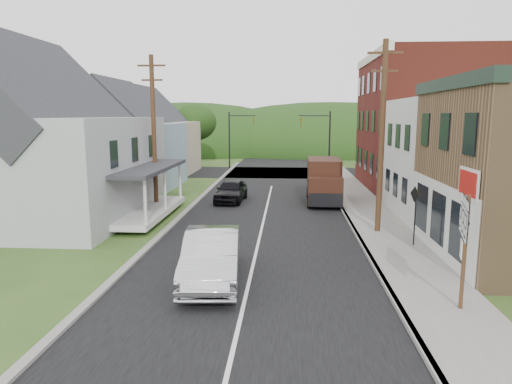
% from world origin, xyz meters
% --- Properties ---
extents(ground, '(120.00, 120.00, 0.00)m').
position_xyz_m(ground, '(0.00, 0.00, 0.00)').
color(ground, '#2D4719').
rests_on(ground, ground).
extents(road, '(9.00, 90.00, 0.02)m').
position_xyz_m(road, '(0.00, 10.00, 0.00)').
color(road, black).
rests_on(road, ground).
extents(cross_road, '(60.00, 9.00, 0.02)m').
position_xyz_m(cross_road, '(0.00, 27.00, 0.00)').
color(cross_road, black).
rests_on(cross_road, ground).
extents(sidewalk_right, '(2.80, 55.00, 0.15)m').
position_xyz_m(sidewalk_right, '(5.90, 8.00, 0.07)').
color(sidewalk_right, slate).
rests_on(sidewalk_right, ground).
extents(curb_right, '(0.20, 55.00, 0.15)m').
position_xyz_m(curb_right, '(4.55, 8.00, 0.07)').
color(curb_right, slate).
rests_on(curb_right, ground).
extents(curb_left, '(0.30, 55.00, 0.12)m').
position_xyz_m(curb_left, '(-4.65, 8.00, 0.06)').
color(curb_left, slate).
rests_on(curb_left, ground).
extents(storefront_white, '(8.00, 7.00, 6.50)m').
position_xyz_m(storefront_white, '(11.30, 7.50, 3.25)').
color(storefront_white, silver).
rests_on(storefront_white, ground).
extents(storefront_red, '(8.00, 12.00, 10.00)m').
position_xyz_m(storefront_red, '(11.30, 17.00, 5.00)').
color(storefront_red, maroon).
rests_on(storefront_red, ground).
extents(house_gray, '(10.20, 12.24, 8.35)m').
position_xyz_m(house_gray, '(-12.00, 6.00, 4.23)').
color(house_gray, '#A6A8AB').
rests_on(house_gray, ground).
extents(house_blue, '(7.14, 8.16, 7.28)m').
position_xyz_m(house_blue, '(-11.00, 17.00, 3.69)').
color(house_blue, '#88A4B9').
rests_on(house_blue, ground).
extents(house_cream, '(7.14, 8.16, 7.28)m').
position_xyz_m(house_cream, '(-11.50, 26.00, 3.69)').
color(house_cream, '#BAAB90').
rests_on(house_cream, ground).
extents(utility_pole_right, '(1.60, 0.26, 9.00)m').
position_xyz_m(utility_pole_right, '(5.60, 3.50, 4.66)').
color(utility_pole_right, '#472D19').
rests_on(utility_pole_right, ground).
extents(utility_pole_left, '(1.60, 0.26, 9.00)m').
position_xyz_m(utility_pole_left, '(-6.50, 8.00, 4.66)').
color(utility_pole_left, '#472D19').
rests_on(utility_pole_left, ground).
extents(traffic_signal_right, '(2.87, 0.20, 6.00)m').
position_xyz_m(traffic_signal_right, '(4.30, 23.50, 3.76)').
color(traffic_signal_right, black).
rests_on(traffic_signal_right, ground).
extents(traffic_signal_left, '(2.87, 0.20, 6.00)m').
position_xyz_m(traffic_signal_left, '(-4.30, 30.50, 3.76)').
color(traffic_signal_left, black).
rests_on(traffic_signal_left, ground).
extents(tree_left_b, '(4.80, 4.80, 6.94)m').
position_xyz_m(tree_left_b, '(-17.00, 12.00, 4.88)').
color(tree_left_b, '#382616').
rests_on(tree_left_b, ground).
extents(tree_left_c, '(5.80, 5.80, 8.41)m').
position_xyz_m(tree_left_c, '(-19.00, 20.00, 5.94)').
color(tree_left_c, '#382616').
rests_on(tree_left_c, ground).
extents(tree_left_d, '(4.80, 4.80, 6.94)m').
position_xyz_m(tree_left_d, '(-9.00, 32.00, 4.88)').
color(tree_left_d, '#382616').
rests_on(tree_left_d, ground).
extents(forested_ridge, '(90.00, 30.00, 16.00)m').
position_xyz_m(forested_ridge, '(0.00, 55.00, 0.00)').
color(forested_ridge, black).
rests_on(forested_ridge, ground).
extents(silver_sedan, '(2.29, 5.37, 1.72)m').
position_xyz_m(silver_sedan, '(-1.27, -3.35, 0.86)').
color(silver_sedan, silver).
rests_on(silver_sedan, ground).
extents(dark_sedan, '(2.03, 4.39, 1.46)m').
position_xyz_m(dark_sedan, '(-2.43, 11.24, 0.73)').
color(dark_sedan, black).
rests_on(dark_sedan, ground).
extents(delivery_van, '(2.23, 5.15, 2.85)m').
position_xyz_m(delivery_van, '(3.60, 11.15, 1.44)').
color(delivery_van, black).
rests_on(delivery_van, ground).
extents(route_sign_cluster, '(0.55, 1.84, 3.30)m').
position_xyz_m(route_sign_cluster, '(6.22, -5.37, 2.29)').
color(route_sign_cluster, '#472D19').
rests_on(route_sign_cluster, sidewalk_right).
extents(warning_sign, '(0.20, 0.69, 2.55)m').
position_xyz_m(warning_sign, '(6.64, 1.12, 1.78)').
color(warning_sign, black).
rests_on(warning_sign, sidewalk_right).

